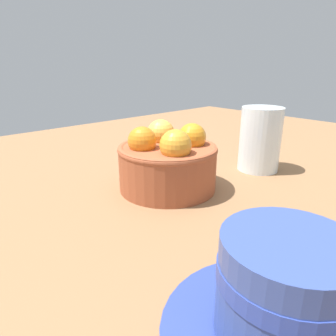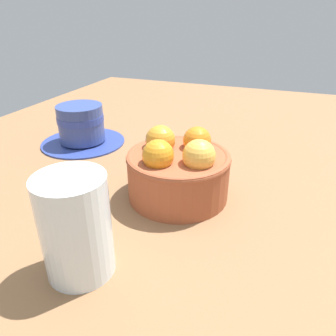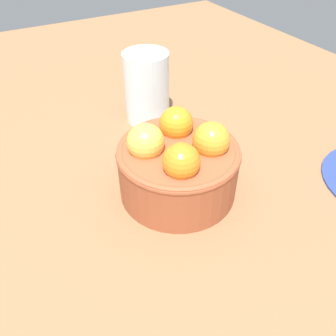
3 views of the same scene
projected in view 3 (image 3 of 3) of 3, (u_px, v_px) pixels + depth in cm
name	position (u px, v px, depth cm)	size (l,w,h in cm)	color
ground_plane	(177.00, 201.00, 43.66)	(141.74, 103.34, 3.82)	brown
terracotta_bowl	(178.00, 164.00, 39.81)	(13.93, 13.93, 9.37)	#9E4C2D
water_glass	(147.00, 87.00, 52.01)	(6.71, 6.71, 10.51)	silver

